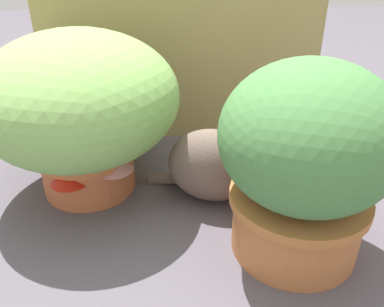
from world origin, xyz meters
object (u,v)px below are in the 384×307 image
Objects in this scene: leafy_planter at (306,158)px; cat at (219,163)px; mushroom_ornament_red at (70,179)px; grass_planter at (79,105)px; mushroom_ornament_pink at (114,166)px.

leafy_planter is 0.31m from cat.
mushroom_ornament_red is (-0.59, 0.18, -0.16)m from leafy_planter.
cat reaches higher than mushroom_ornament_red.
grass_planter is at bearing 152.12° from leafy_planter.
grass_planter reaches higher than mushroom_ornament_pink.
leafy_planter is at bearing -27.88° from grass_planter.
leafy_planter is (0.56, -0.30, -0.02)m from grass_planter.
grass_planter reaches higher than cat.
mushroom_ornament_pink is (-0.47, 0.22, -0.14)m from leafy_planter.
mushroom_ornament_red is at bearing -104.38° from grass_planter.
grass_planter is 0.63m from leafy_planter.
mushroom_ornament_red is (-0.12, -0.04, -0.01)m from mushroom_ornament_pink.
leafy_planter reaches higher than cat.
cat is at bearing 4.89° from mushroom_ornament_red.
grass_planter is 0.42m from cat.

